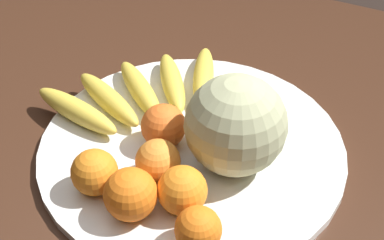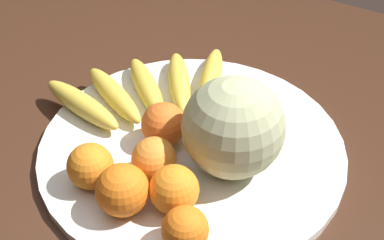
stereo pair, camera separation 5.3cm
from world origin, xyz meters
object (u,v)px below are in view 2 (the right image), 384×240
at_px(orange_back_left, 90,166).
at_px(kitchen_table, 192,184).
at_px(fruit_bowl, 192,148).
at_px(produce_tag, 125,182).
at_px(orange_front_right, 122,190).
at_px(orange_mid_center, 164,124).
at_px(orange_top_small, 185,229).
at_px(melon, 233,127).
at_px(orange_back_right, 154,159).
at_px(orange_front_left, 174,189).
at_px(banana_bunch, 147,89).

bearing_deg(orange_back_left, kitchen_table, 62.12).
distance_m(fruit_bowl, produce_tag, 0.13).
bearing_deg(orange_front_right, orange_back_left, 168.08).
relative_size(orange_mid_center, orange_top_small, 1.15).
bearing_deg(melon, orange_back_right, -136.91).
height_order(orange_back_left, orange_top_small, orange_back_left).
bearing_deg(produce_tag, orange_front_left, -0.75).
relative_size(banana_bunch, orange_top_small, 4.97).
bearing_deg(banana_bunch, produce_tag, 154.96).
relative_size(orange_back_left, orange_top_small, 1.10).
bearing_deg(kitchen_table, melon, -6.59).
relative_size(melon, orange_front_right, 2.03).
bearing_deg(orange_top_small, orange_front_right, 176.36).
bearing_deg(orange_front_left, orange_back_left, -168.76).
xyz_separation_m(kitchen_table, melon, (0.07, -0.01, 0.17)).
height_order(melon, orange_top_small, melon).
relative_size(fruit_bowl, orange_mid_center, 6.84).
height_order(orange_mid_center, orange_back_right, orange_mid_center).
height_order(orange_front_right, produce_tag, orange_front_right).
height_order(kitchen_table, orange_back_right, orange_back_right).
xyz_separation_m(orange_back_left, orange_back_right, (0.07, 0.06, -0.00)).
xyz_separation_m(orange_front_right, orange_top_small, (0.10, -0.01, -0.01)).
xyz_separation_m(orange_front_left, produce_tag, (-0.09, -0.00, -0.03)).
height_order(fruit_bowl, orange_front_left, orange_front_left).
xyz_separation_m(melon, orange_top_small, (0.02, -0.16, -0.04)).
relative_size(kitchen_table, orange_front_right, 21.59).
xyz_separation_m(orange_front_left, orange_back_right, (-0.06, 0.03, -0.00)).
relative_size(orange_front_left, orange_top_small, 1.13).
height_order(melon, orange_front_right, melon).
height_order(banana_bunch, orange_front_right, orange_front_right).
bearing_deg(fruit_bowl, melon, -5.34).
height_order(kitchen_table, fruit_bowl, fruit_bowl).
relative_size(orange_front_right, orange_mid_center, 1.05).
bearing_deg(produce_tag, orange_back_right, 49.72).
bearing_deg(orange_front_left, orange_back_right, 149.12).
bearing_deg(orange_top_small, produce_tag, 161.49).
height_order(orange_front_right, orange_back_left, orange_front_right).
distance_m(orange_back_right, orange_top_small, 0.13).
bearing_deg(orange_mid_center, melon, 4.85).
bearing_deg(orange_back_left, produce_tag, 30.78).
bearing_deg(orange_back_right, melon, 43.09).
bearing_deg(melon, fruit_bowl, 174.66).
height_order(fruit_bowl, orange_back_right, orange_back_right).
distance_m(fruit_bowl, orange_back_right, 0.09).
bearing_deg(orange_back_right, fruit_bowl, 82.77).
height_order(kitchen_table, orange_front_left, orange_front_left).
bearing_deg(kitchen_table, fruit_bowl, -54.53).
xyz_separation_m(melon, banana_bunch, (-0.20, 0.07, -0.06)).
bearing_deg(orange_front_right, produce_tag, 127.52).
distance_m(banana_bunch, orange_top_small, 0.31).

